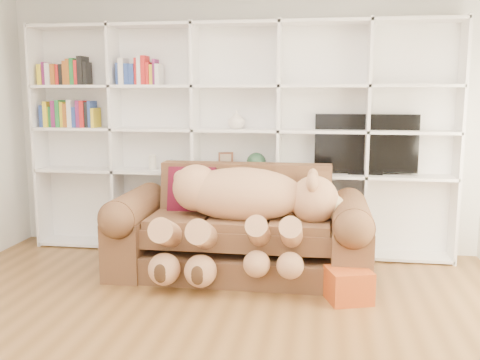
% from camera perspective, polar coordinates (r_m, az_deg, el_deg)
% --- Properties ---
extents(floor, '(5.00, 5.00, 0.00)m').
position_cam_1_polar(floor, '(3.70, -6.26, -17.82)').
color(floor, brown).
rests_on(floor, ground).
extents(wall_back, '(5.00, 0.02, 2.70)m').
position_cam_1_polar(wall_back, '(5.76, -0.02, 5.97)').
color(wall_back, white).
rests_on(wall_back, floor).
extents(bookshelf, '(4.43, 0.35, 2.40)m').
position_cam_1_polar(bookshelf, '(5.67, -2.65, 5.46)').
color(bookshelf, white).
rests_on(bookshelf, floor).
extents(sofa, '(2.37, 1.02, 1.00)m').
position_cam_1_polar(sofa, '(5.05, 0.06, -5.72)').
color(sofa, brown).
rests_on(sofa, floor).
extents(teddy_bear, '(1.66, 0.94, 0.96)m').
position_cam_1_polar(teddy_bear, '(4.78, 0.20, -2.84)').
color(teddy_bear, tan).
rests_on(teddy_bear, sofa).
extents(throw_pillow, '(0.47, 0.28, 0.48)m').
position_cam_1_polar(throw_pillow, '(5.23, -5.10, -1.18)').
color(throw_pillow, '#590F21').
rests_on(throw_pillow, sofa).
extents(gift_box, '(0.42, 0.40, 0.27)m').
position_cam_1_polar(gift_box, '(4.52, 11.50, -10.93)').
color(gift_box, '#BA4918').
rests_on(gift_box, floor).
extents(tv, '(1.03, 0.18, 0.61)m').
position_cam_1_polar(tv, '(5.57, 13.28, 3.70)').
color(tv, black).
rests_on(tv, bookshelf).
extents(picture_frame, '(0.16, 0.07, 0.19)m').
position_cam_1_polar(picture_frame, '(5.62, -1.52, 2.00)').
color(picture_frame, brown).
rests_on(picture_frame, bookshelf).
extents(green_vase, '(0.20, 0.20, 0.20)m').
position_cam_1_polar(green_vase, '(5.57, 1.75, 1.90)').
color(green_vase, '#2A5237').
rests_on(green_vase, bookshelf).
extents(figurine_tall, '(0.10, 0.10, 0.16)m').
position_cam_1_polar(figurine_tall, '(5.82, -9.30, 1.86)').
color(figurine_tall, silver).
rests_on(figurine_tall, bookshelf).
extents(figurine_short, '(0.08, 0.08, 0.11)m').
position_cam_1_polar(figurine_short, '(5.78, -7.92, 1.60)').
color(figurine_short, silver).
rests_on(figurine_short, bookshelf).
extents(snow_globe, '(0.11, 0.11, 0.11)m').
position_cam_1_polar(snow_globe, '(5.76, -7.30, 1.65)').
color(snow_globe, silver).
rests_on(snow_globe, bookshelf).
extents(shelf_vase, '(0.20, 0.20, 0.19)m').
position_cam_1_polar(shelf_vase, '(5.56, -0.40, 6.46)').
color(shelf_vase, silver).
rests_on(shelf_vase, bookshelf).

